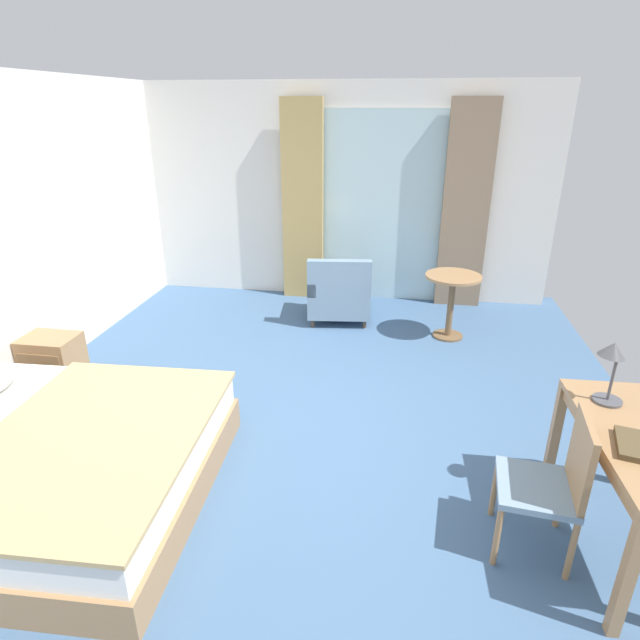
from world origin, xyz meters
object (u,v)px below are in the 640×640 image
desk_chair (554,479)px  round_cafe_table (452,292)px  nightstand (53,362)px  writing_desk (639,453)px  desk_lamp (612,360)px  armchair_by_window (339,294)px  bed (39,461)px

desk_chair → round_cafe_table: 3.04m
nightstand → writing_desk: size_ratio=0.39×
round_cafe_table → writing_desk: bearing=-75.2°
round_cafe_table → nightstand: bearing=-154.9°
desk_lamp → armchair_by_window: bearing=124.1°
nightstand → armchair_by_window: (2.38, 2.03, 0.08)m
armchair_by_window → bed: bearing=-114.9°
bed → desk_chair: size_ratio=2.46×
writing_desk → armchair_by_window: armchair_by_window is taller
writing_desk → nightstand: bearing=164.6°
desk_chair → desk_lamp: size_ratio=2.24×
armchair_by_window → desk_lamp: bearing=-55.9°
writing_desk → round_cafe_table: 3.05m
nightstand → desk_chair: bearing=-18.1°
writing_desk → armchair_by_window: (-2.06, 3.25, -0.33)m
bed → desk_chair: (3.19, 0.04, 0.23)m
nightstand → writing_desk: 4.63m
bed → desk_lamp: (3.53, 0.48, 0.78)m
round_cafe_table → desk_chair: bearing=-83.6°
desk_lamp → round_cafe_table: desk_lamp is taller
nightstand → round_cafe_table: round_cafe_table is taller
nightstand → desk_lamp: (4.34, -0.87, 0.80)m
bed → nightstand: 1.57m
desk_lamp → armchair_by_window: 3.57m
writing_desk → desk_lamp: size_ratio=3.19×
bed → nightstand: (-0.81, 1.35, -0.01)m
bed → desk_lamp: bearing=7.7°
desk_lamp → bed: bearing=-172.3°
bed → round_cafe_table: 4.19m
bed → writing_desk: 3.65m
nightstand → writing_desk: writing_desk is taller
nightstand → desk_chair: desk_chair is taller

